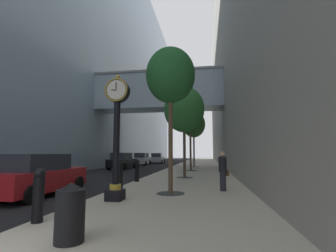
{
  "coord_description": "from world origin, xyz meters",
  "views": [
    {
      "loc": [
        4.07,
        -2.3,
        1.72
      ],
      "look_at": [
        0.88,
        17.94,
        4.0
      ],
      "focal_mm": 25.91,
      "sensor_mm": 36.0,
      "label": 1
    }
  ],
  "objects_px": {
    "bollard_fourth": "(137,170)",
    "trash_bin": "(70,211)",
    "street_clock": "(117,130)",
    "car_white_near": "(142,159)",
    "pedestrian_walking": "(223,170)",
    "bollard_third": "(120,174)",
    "street_tree_near": "(170,76)",
    "street_tree_mid_far": "(190,121)",
    "car_black_far": "(122,161)",
    "car_red_trailing": "(37,175)",
    "bollard_nearest": "(39,194)",
    "street_tree_mid_near": "(184,110)",
    "street_tree_far": "(194,124)",
    "car_silver_mid": "(157,158)"
  },
  "relations": [
    {
      "from": "street_clock",
      "to": "street_tree_far",
      "type": "xyz_separation_m",
      "value": [
        1.65,
        20.23,
        2.51
      ]
    },
    {
      "from": "pedestrian_walking",
      "to": "car_white_near",
      "type": "bearing_deg",
      "value": 112.83
    },
    {
      "from": "street_clock",
      "to": "pedestrian_walking",
      "type": "xyz_separation_m",
      "value": [
        3.73,
        2.65,
        -1.51
      ]
    },
    {
      "from": "car_black_far",
      "to": "car_red_trailing",
      "type": "distance_m",
      "value": 16.26
    },
    {
      "from": "trash_bin",
      "to": "car_red_trailing",
      "type": "distance_m",
      "value": 6.55
    },
    {
      "from": "street_tree_mid_near",
      "to": "car_red_trailing",
      "type": "distance_m",
      "value": 9.43
    },
    {
      "from": "street_tree_near",
      "to": "car_red_trailing",
      "type": "distance_m",
      "value": 6.77
    },
    {
      "from": "street_clock",
      "to": "car_white_near",
      "type": "bearing_deg",
      "value": 103.24
    },
    {
      "from": "car_red_trailing",
      "to": "street_tree_mid_near",
      "type": "bearing_deg",
      "value": 51.28
    },
    {
      "from": "bollard_third",
      "to": "car_silver_mid",
      "type": "relative_size",
      "value": 0.29
    },
    {
      "from": "bollard_third",
      "to": "car_silver_mid",
      "type": "height_order",
      "value": "car_silver_mid"
    },
    {
      "from": "bollard_third",
      "to": "street_tree_near",
      "type": "distance_m",
      "value": 4.85
    },
    {
      "from": "street_clock",
      "to": "bollard_fourth",
      "type": "distance_m",
      "value": 5.65
    },
    {
      "from": "street_clock",
      "to": "street_tree_mid_near",
      "type": "distance_m",
      "value": 8.25
    },
    {
      "from": "bollard_fourth",
      "to": "street_tree_mid_near",
      "type": "bearing_deg",
      "value": 45.74
    },
    {
      "from": "street_tree_near",
      "to": "car_white_near",
      "type": "distance_m",
      "value": 26.0
    },
    {
      "from": "bollard_third",
      "to": "street_tree_near",
      "type": "xyz_separation_m",
      "value": [
        2.44,
        -1.01,
        4.07
      ]
    },
    {
      "from": "bollard_nearest",
      "to": "bollard_fourth",
      "type": "distance_m",
      "value": 8.08
    },
    {
      "from": "car_black_far",
      "to": "street_tree_mid_far",
      "type": "bearing_deg",
      "value": -22.71
    },
    {
      "from": "car_silver_mid",
      "to": "street_tree_mid_near",
      "type": "bearing_deg",
      "value": -74.57
    },
    {
      "from": "street_clock",
      "to": "bollard_third",
      "type": "xyz_separation_m",
      "value": [
        -0.79,
        2.62,
        -1.73
      ]
    },
    {
      "from": "bollard_nearest",
      "to": "street_tree_mid_near",
      "type": "relative_size",
      "value": 0.2
    },
    {
      "from": "trash_bin",
      "to": "car_red_trailing",
      "type": "xyz_separation_m",
      "value": [
        -4.38,
        4.87,
        0.14
      ]
    },
    {
      "from": "street_tree_mid_near",
      "to": "pedestrian_walking",
      "type": "relative_size",
      "value": 3.63
    },
    {
      "from": "street_tree_mid_near",
      "to": "car_black_far",
      "type": "xyz_separation_m",
      "value": [
        -7.55,
        9.37,
        -3.73
      ]
    },
    {
      "from": "bollard_nearest",
      "to": "pedestrian_walking",
      "type": "bearing_deg",
      "value": 50.13
    },
    {
      "from": "bollard_fourth",
      "to": "car_black_far",
      "type": "bearing_deg",
      "value": 113.32
    },
    {
      "from": "bollard_nearest",
      "to": "pedestrian_walking",
      "type": "distance_m",
      "value": 7.05
    },
    {
      "from": "bollard_nearest",
      "to": "street_tree_far",
      "type": "xyz_separation_m",
      "value": [
        2.44,
        23.0,
        4.24
      ]
    },
    {
      "from": "bollard_nearest",
      "to": "street_tree_far",
      "type": "bearing_deg",
      "value": 83.95
    },
    {
      "from": "bollard_fourth",
      "to": "trash_bin",
      "type": "xyz_separation_m",
      "value": [
        1.41,
        -9.11,
        -0.1
      ]
    },
    {
      "from": "street_tree_mid_near",
      "to": "car_silver_mid",
      "type": "xyz_separation_m",
      "value": [
        -6.65,
        24.08,
        -3.76
      ]
    },
    {
      "from": "street_clock",
      "to": "bollard_third",
      "type": "bearing_deg",
      "value": 106.73
    },
    {
      "from": "street_tree_mid_far",
      "to": "bollard_third",
      "type": "bearing_deg",
      "value": -102.07
    },
    {
      "from": "street_tree_mid_far",
      "to": "street_tree_far",
      "type": "xyz_separation_m",
      "value": [
        0.0,
        6.2,
        0.45
      ]
    },
    {
      "from": "street_tree_near",
      "to": "street_tree_mid_near",
      "type": "distance_m",
      "value": 6.21
    },
    {
      "from": "street_tree_far",
      "to": "car_white_near",
      "type": "xyz_separation_m",
      "value": [
        -7.79,
        5.87,
        -4.19
      ]
    },
    {
      "from": "street_tree_mid_near",
      "to": "street_tree_mid_far",
      "type": "relative_size",
      "value": 1.08
    },
    {
      "from": "street_tree_mid_far",
      "to": "bollard_fourth",
      "type": "bearing_deg",
      "value": -105.64
    },
    {
      "from": "car_silver_mid",
      "to": "car_red_trailing",
      "type": "height_order",
      "value": "car_silver_mid"
    },
    {
      "from": "street_tree_mid_near",
      "to": "car_silver_mid",
      "type": "relative_size",
      "value": 1.39
    },
    {
      "from": "bollard_fourth",
      "to": "street_tree_mid_near",
      "type": "relative_size",
      "value": 0.2
    },
    {
      "from": "street_tree_far",
      "to": "pedestrian_walking",
      "type": "height_order",
      "value": "street_tree_far"
    },
    {
      "from": "bollard_third",
      "to": "trash_bin",
      "type": "distance_m",
      "value": 6.57
    },
    {
      "from": "car_black_far",
      "to": "car_red_trailing",
      "type": "height_order",
      "value": "car_black_far"
    },
    {
      "from": "street_tree_far",
      "to": "car_white_near",
      "type": "relative_size",
      "value": 1.6
    },
    {
      "from": "bollard_nearest",
      "to": "car_silver_mid",
      "type": "bearing_deg",
      "value": 96.92
    },
    {
      "from": "street_tree_near",
      "to": "street_tree_mid_far",
      "type": "distance_m",
      "value": 12.41
    },
    {
      "from": "pedestrian_walking",
      "to": "car_red_trailing",
      "type": "height_order",
      "value": "pedestrian_walking"
    },
    {
      "from": "bollard_fourth",
      "to": "car_white_near",
      "type": "height_order",
      "value": "car_white_near"
    }
  ]
}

